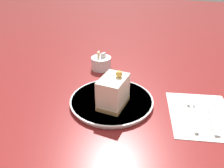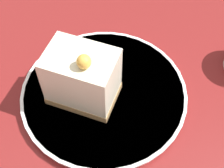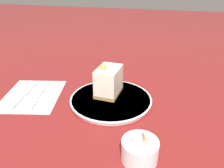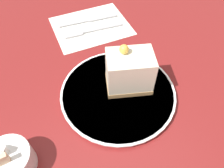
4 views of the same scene
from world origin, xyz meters
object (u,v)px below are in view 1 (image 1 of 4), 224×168
object	(u,v)px
knife	(212,118)
sugar_bowl	(101,63)
plate	(112,100)
fork	(192,109)
cake_slice	(113,92)

from	to	relation	value
knife	sugar_bowl	xyz separation A→B (m)	(-0.40, 0.19, 0.02)
plate	fork	world-z (taller)	plate
knife	sugar_bowl	distance (m)	0.44
knife	sugar_bowl	world-z (taller)	sugar_bowl
fork	knife	xyz separation A→B (m)	(0.05, -0.02, 0.00)
cake_slice	fork	size ratio (longest dim) A/B	0.62
fork	knife	world-z (taller)	same
cake_slice	knife	distance (m)	0.27
fork	sugar_bowl	size ratio (longest dim) A/B	2.19
plate	knife	xyz separation A→B (m)	(0.28, 0.02, -0.00)
sugar_bowl	fork	bearing A→B (deg)	-26.07
plate	knife	world-z (taller)	plate
cake_slice	sugar_bowl	distance (m)	0.27
cake_slice	sugar_bowl	world-z (taller)	cake_slice
plate	sugar_bowl	world-z (taller)	sugar_bowl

